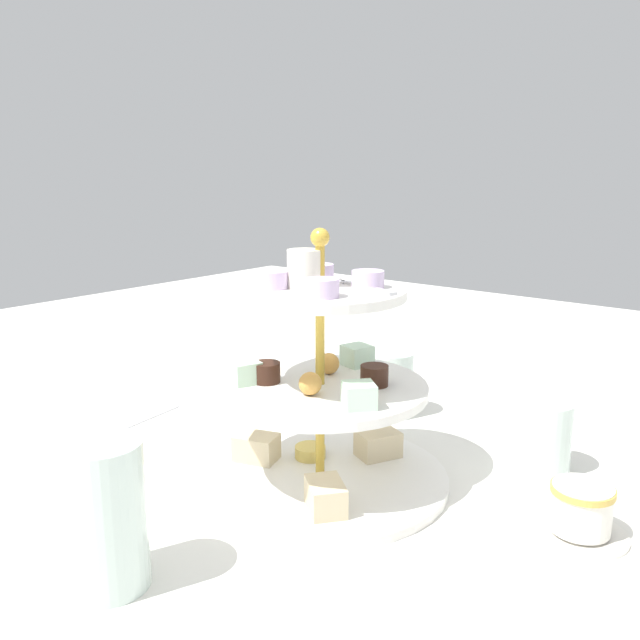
# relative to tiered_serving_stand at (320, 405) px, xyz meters

# --- Properties ---
(ground_plane) EXTENTS (2.40, 2.40, 0.00)m
(ground_plane) POSITION_rel_tiered_serving_stand_xyz_m (-0.00, 0.00, -0.09)
(ground_plane) COLOR silver
(tiered_serving_stand) EXTENTS (0.28, 0.28, 0.28)m
(tiered_serving_stand) POSITION_rel_tiered_serving_stand_xyz_m (0.00, 0.00, 0.00)
(tiered_serving_stand) COLOR white
(tiered_serving_stand) RESTS_ON ground_plane
(water_glass_tall_right) EXTENTS (0.07, 0.07, 0.13)m
(water_glass_tall_right) POSITION_rel_tiered_serving_stand_xyz_m (0.02, 0.26, -0.03)
(water_glass_tall_right) COLOR silver
(water_glass_tall_right) RESTS_ON ground_plane
(water_glass_short_left) EXTENTS (0.06, 0.06, 0.08)m
(water_glass_short_left) POSITION_rel_tiered_serving_stand_xyz_m (-0.18, -0.18, -0.05)
(water_glass_short_left) COLOR silver
(water_glass_short_left) RESTS_ON ground_plane
(teacup_with_saucer) EXTENTS (0.09, 0.09, 0.05)m
(teacup_with_saucer) POSITION_rel_tiered_serving_stand_xyz_m (-0.26, -0.07, -0.07)
(teacup_with_saucer) COLOR white
(teacup_with_saucer) RESTS_ON ground_plane
(butter_knife_left) EXTENTS (0.03, 0.17, 0.00)m
(butter_knife_left) POSITION_rel_tiered_serving_stand_xyz_m (0.31, 0.03, -0.09)
(butter_knife_left) COLOR silver
(butter_knife_left) RESTS_ON ground_plane
(water_glass_mid_back) EXTENTS (0.06, 0.06, 0.09)m
(water_glass_mid_back) POSITION_rel_tiered_serving_stand_xyz_m (0.05, -0.23, -0.04)
(water_glass_mid_back) COLOR silver
(water_glass_mid_back) RESTS_ON ground_plane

